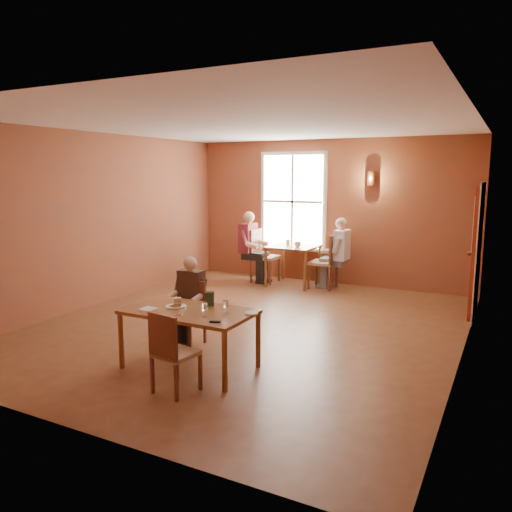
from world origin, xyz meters
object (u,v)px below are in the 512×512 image
at_px(main_table, 190,339).
at_px(diner_maroon, 264,248).
at_px(diner_main, 185,305).
at_px(chair_diner_maroon, 265,256).
at_px(diner_white, 325,254).
at_px(chair_diner_main, 187,314).
at_px(chair_empty, 176,352).
at_px(second_table, 293,265).
at_px(chair_diner_white, 323,261).

distance_m(main_table, diner_maroon, 4.93).
distance_m(diner_main, chair_diner_maroon, 4.19).
bearing_deg(diner_white, diner_maroon, 90.00).
xyz_separation_m(chair_diner_main, chair_empty, (0.76, -1.27, 0.01)).
distance_m(main_table, second_table, 4.78).
relative_size(diner_main, chair_empty, 1.28).
bearing_deg(diner_white, chair_diner_main, 173.20).
relative_size(diner_white, diner_maroon, 0.96).
relative_size(main_table, second_table, 1.62).
bearing_deg(second_table, diner_main, -87.29).
distance_m(chair_diner_white, chair_diner_maroon, 1.30).
height_order(main_table, chair_empty, chair_empty).
distance_m(diner_white, diner_maroon, 1.36).
bearing_deg(chair_diner_white, chair_empty, -176.77).
relative_size(main_table, chair_diner_maroon, 1.35).
xyz_separation_m(main_table, diner_main, (-0.50, 0.62, 0.21)).
relative_size(chair_diner_main, chair_diner_white, 0.78).
bearing_deg(chair_empty, diner_white, 101.84).
distance_m(chair_empty, second_table, 5.42).
xyz_separation_m(main_table, chair_diner_white, (-0.04, 4.72, 0.20)).
height_order(second_table, diner_white, diner_white).
height_order(chair_diner_main, second_table, chair_diner_main).
distance_m(diner_main, chair_empty, 1.46).
bearing_deg(diner_white, main_table, -179.82).
xyz_separation_m(chair_empty, second_table, (-0.95, 5.34, -0.03)).
bearing_deg(second_table, diner_white, 0.00).
bearing_deg(diner_maroon, chair_empty, 16.99).
xyz_separation_m(chair_empty, chair_diner_maroon, (-1.60, 5.34, 0.12)).
height_order(main_table, chair_diner_white, chair_diner_white).
bearing_deg(diner_main, diner_white, -96.75).
xyz_separation_m(chair_diner_white, diner_white, (0.03, 0.00, 0.14)).
bearing_deg(chair_empty, diner_maroon, 115.91).
height_order(diner_main, diner_white, diner_white).
bearing_deg(diner_white, second_table, 90.00).
height_order(chair_diner_white, diner_white, diner_white).
bearing_deg(diner_main, chair_empty, 121.48).
distance_m(chair_diner_main, chair_diner_maroon, 4.16).
bearing_deg(second_table, diner_maroon, 180.00).
bearing_deg(second_table, chair_diner_main, -87.27).
xyz_separation_m(main_table, diner_white, (-0.01, 4.72, 0.34)).
distance_m(second_table, diner_white, 0.74).
xyz_separation_m(diner_main, diner_white, (0.49, 4.10, 0.13)).
bearing_deg(diner_white, diner_main, 173.25).
bearing_deg(chair_diner_maroon, chair_empty, 16.69).
height_order(second_table, chair_diner_maroon, chair_diner_maroon).
distance_m(chair_empty, chair_diner_white, 5.35).
xyz_separation_m(second_table, chair_diner_maroon, (-0.65, 0.00, 0.15)).
bearing_deg(chair_empty, main_table, 121.56).
distance_m(chair_diner_main, chair_diner_white, 4.10).
xyz_separation_m(chair_diner_white, diner_maroon, (-1.33, 0.00, 0.18)).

